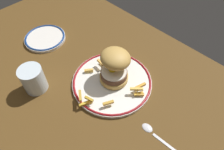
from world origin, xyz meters
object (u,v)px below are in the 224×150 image
at_px(burger, 115,65).
at_px(water_glass, 34,80).
at_px(dinner_plate, 112,82).
at_px(side_plate, 45,38).
at_px(spoon, 151,130).

bearing_deg(burger, water_glass, -127.17).
xyz_separation_m(dinner_plate, side_plate, (-0.38, -0.04, -0.00)).
bearing_deg(burger, side_plate, -170.93).
relative_size(dinner_plate, burger, 1.98).
xyz_separation_m(side_plate, spoon, (0.59, -0.00, -0.00)).
xyz_separation_m(dinner_plate, spoon, (0.22, -0.04, -0.00)).
distance_m(dinner_plate, water_glass, 0.27).
relative_size(dinner_plate, spoon, 2.14).
distance_m(burger, side_plate, 0.38).
distance_m(dinner_plate, side_plate, 0.38).
xyz_separation_m(burger, spoon, (0.22, -0.06, -0.07)).
bearing_deg(side_plate, burger, 9.07).
bearing_deg(dinner_plate, spoon, -11.52).
height_order(dinner_plate, spoon, dinner_plate).
distance_m(water_glass, side_plate, 0.26).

